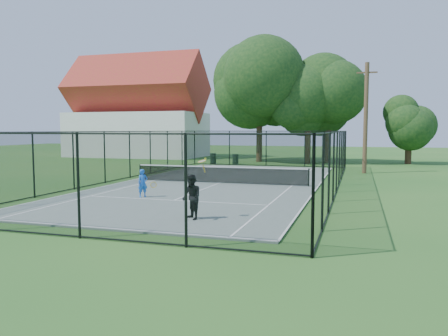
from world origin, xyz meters
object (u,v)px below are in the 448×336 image
(tennis_net, at_px, (219,174))
(utility_pole, at_px, (366,117))
(trash_bin_left, at_px, (213,159))
(trash_bin_right, at_px, (235,159))
(player_blue, at_px, (143,183))
(player_black, at_px, (192,197))

(tennis_net, height_order, utility_pole, utility_pole)
(trash_bin_left, relative_size, trash_bin_right, 1.07)
(tennis_net, xyz_separation_m, utility_pole, (7.93, 9.00, 3.36))
(player_blue, bearing_deg, utility_pole, 57.14)
(trash_bin_right, xyz_separation_m, player_black, (5.18, -23.93, 0.36))
(trash_bin_left, height_order, utility_pole, utility_pole)
(utility_pole, distance_m, player_black, 19.97)
(tennis_net, relative_size, utility_pole, 1.30)
(player_blue, bearing_deg, tennis_net, 73.89)
(tennis_net, bearing_deg, trash_bin_right, 102.06)
(trash_bin_left, distance_m, utility_pole, 14.22)
(trash_bin_left, bearing_deg, player_blue, -80.48)
(trash_bin_left, bearing_deg, player_black, -73.08)
(trash_bin_right, relative_size, player_black, 0.44)
(tennis_net, height_order, trash_bin_left, tennis_net)
(trash_bin_left, relative_size, utility_pole, 0.13)
(tennis_net, height_order, player_black, player_black)
(trash_bin_right, xyz_separation_m, player_blue, (1.29, -19.98, 0.23))
(utility_pole, height_order, player_black, utility_pole)
(utility_pole, relative_size, player_blue, 6.17)
(trash_bin_right, distance_m, utility_pole, 12.54)
(trash_bin_left, bearing_deg, utility_pole, -20.27)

